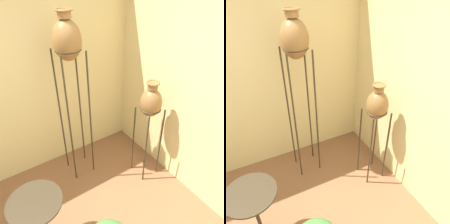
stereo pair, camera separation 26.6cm
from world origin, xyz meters
The scene contains 3 objects.
vase_stand_tall centered at (0.70, 1.33, 1.79)m, with size 0.30×0.30×2.14m.
vase_stand_medium centered at (1.44, 0.78, 1.11)m, with size 0.27×0.27×1.40m.
side_table centered at (-0.09, 0.53, 0.55)m, with size 0.48×0.48×0.76m.
Camera 1 is at (-0.17, -0.80, 2.44)m, focal length 35.00 mm.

